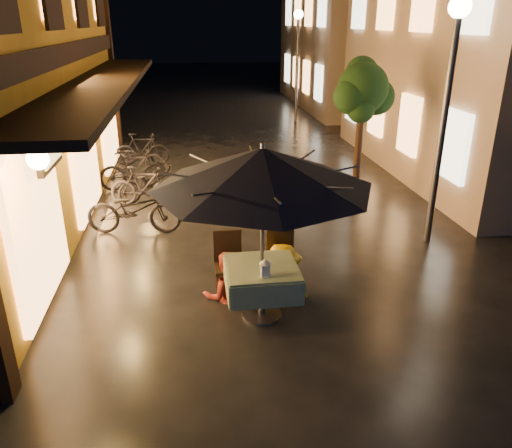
{
  "coord_description": "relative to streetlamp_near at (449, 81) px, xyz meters",
  "views": [
    {
      "loc": [
        -1.35,
        -6.07,
        3.86
      ],
      "look_at": [
        -0.46,
        0.47,
        1.15
      ],
      "focal_mm": 35.0,
      "sensor_mm": 36.0,
      "label": 1
    }
  ],
  "objects": [
    {
      "name": "ground",
      "position": [
        -3.0,
        -2.0,
        -2.92
      ],
      "size": [
        90.0,
        90.0,
        0.0
      ],
      "primitive_type": "plane",
      "color": "black",
      "rests_on": "ground"
    },
    {
      "name": "east_building_far",
      "position": [
        4.49,
        16.0,
        0.74
      ],
      "size": [
        7.3,
        10.3,
        7.3
      ],
      "color": "tan",
      "rests_on": "ground"
    },
    {
      "name": "street_tree",
      "position": [
        -0.59,
        2.51,
        -0.5
      ],
      "size": [
        1.43,
        1.2,
        3.15
      ],
      "color": "black",
      "rests_on": "ground"
    },
    {
      "name": "streetlamp_near",
      "position": [
        0.0,
        0.0,
        0.0
      ],
      "size": [
        0.36,
        0.36,
        4.23
      ],
      "color": "#59595E",
      "rests_on": "ground"
    },
    {
      "name": "streetlamp_far",
      "position": [
        0.0,
        12.0,
        0.0
      ],
      "size": [
        0.36,
        0.36,
        4.23
      ],
      "color": "#59595E",
      "rests_on": "ground"
    },
    {
      "name": "cafe_table",
      "position": [
        -3.46,
        -2.13,
        -2.33
      ],
      "size": [
        0.99,
        0.99,
        0.78
      ],
      "color": "#59595E",
      "rests_on": "ground"
    },
    {
      "name": "patio_umbrella",
      "position": [
        -3.46,
        -2.13,
        -0.77
      ],
      "size": [
        2.87,
        2.87,
        2.46
      ],
      "color": "#59595E",
      "rests_on": "ground"
    },
    {
      "name": "cafe_chair_left",
      "position": [
        -3.86,
        -1.4,
        -2.38
      ],
      "size": [
        0.42,
        0.42,
        0.97
      ],
      "color": "black",
      "rests_on": "ground"
    },
    {
      "name": "cafe_chair_right",
      "position": [
        -3.06,
        -1.4,
        -2.38
      ],
      "size": [
        0.42,
        0.42,
        0.97
      ],
      "color": "black",
      "rests_on": "ground"
    },
    {
      "name": "table_lantern",
      "position": [
        -3.46,
        -2.42,
        -2.0
      ],
      "size": [
        0.16,
        0.16,
        0.25
      ],
      "color": "white",
      "rests_on": "cafe_table"
    },
    {
      "name": "person_orange",
      "position": [
        -3.92,
        -1.54,
        -2.21
      ],
      "size": [
        0.75,
        0.61,
        1.42
      ],
      "primitive_type": "imported",
      "rotation": [
        0.0,
        0.0,
        3.25
      ],
      "color": "red",
      "rests_on": "ground"
    },
    {
      "name": "person_yellow",
      "position": [
        -3.07,
        -1.57,
        -2.13
      ],
      "size": [
        1.11,
        0.78,
        1.57
      ],
      "primitive_type": "imported",
      "rotation": [
        0.0,
        0.0,
        2.93
      ],
      "color": "#FFBF00",
      "rests_on": "ground"
    },
    {
      "name": "bicycle_0",
      "position": [
        -5.47,
        1.13,
        -2.44
      ],
      "size": [
        1.87,
        0.84,
        0.95
      ],
      "primitive_type": "imported",
      "rotation": [
        0.0,
        0.0,
        1.45
      ],
      "color": "black",
      "rests_on": "ground"
    },
    {
      "name": "bicycle_1",
      "position": [
        -5.39,
        2.66,
        -2.46
      ],
      "size": [
        1.57,
        0.73,
        0.91
      ],
      "primitive_type": "imported",
      "rotation": [
        0.0,
        0.0,
        1.36
      ],
      "color": "black",
      "rests_on": "ground"
    },
    {
      "name": "bicycle_2",
      "position": [
        -5.26,
        3.02,
        -2.51
      ],
      "size": [
        1.65,
        1.13,
        0.82
      ],
      "primitive_type": "imported",
      "rotation": [
        0.0,
        0.0,
        1.98
      ],
      "color": "black",
      "rests_on": "ground"
    },
    {
      "name": "bicycle_3",
      "position": [
        -5.72,
        3.86,
        -2.42
      ],
      "size": [
        1.68,
        0.63,
        0.99
      ],
      "primitive_type": "imported",
      "rotation": [
        0.0,
        0.0,
        1.67
      ],
      "color": "black",
      "rests_on": "ground"
    },
    {
      "name": "bicycle_4",
      "position": [
        -5.79,
        5.45,
        -2.51
      ],
      "size": [
        1.63,
        0.95,
        0.81
      ],
      "primitive_type": "imported",
      "rotation": [
        0.0,
        0.0,
        1.28
      ],
      "color": "black",
      "rests_on": "ground"
    },
    {
      "name": "bicycle_5",
      "position": [
        -5.69,
        6.11,
        -2.46
      ],
      "size": [
        1.53,
        0.44,
        0.92
      ],
      "primitive_type": "imported",
      "rotation": [
        0.0,
        0.0,
        1.56
      ],
      "color": "black",
      "rests_on": "ground"
    }
  ]
}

